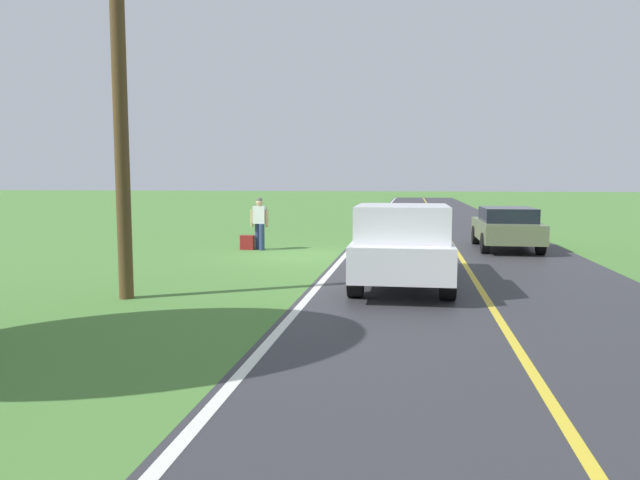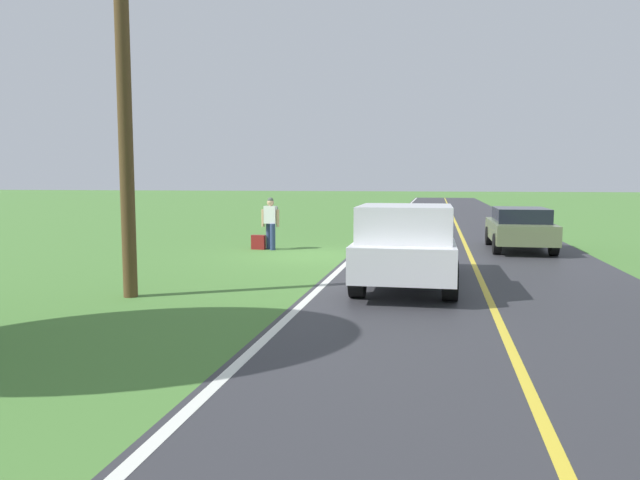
% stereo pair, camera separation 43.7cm
% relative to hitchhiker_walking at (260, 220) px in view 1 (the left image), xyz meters
% --- Properties ---
extents(ground_plane, '(200.00, 200.00, 0.00)m').
position_rel_hitchhiker_walking_xyz_m(ground_plane, '(-1.68, 1.33, -0.98)').
color(ground_plane, '#4C7F38').
extents(road_surface, '(7.35, 120.00, 0.00)m').
position_rel_hitchhiker_walking_xyz_m(road_surface, '(-6.48, 1.33, -0.98)').
color(road_surface, '#333338').
rests_on(road_surface, ground).
extents(lane_edge_line, '(0.16, 117.60, 0.00)m').
position_rel_hitchhiker_walking_xyz_m(lane_edge_line, '(-2.98, 1.33, -0.98)').
color(lane_edge_line, silver).
rests_on(lane_edge_line, ground).
extents(lane_centre_line, '(0.14, 117.60, 0.00)m').
position_rel_hitchhiker_walking_xyz_m(lane_centre_line, '(-6.48, 1.33, -0.98)').
color(lane_centre_line, gold).
rests_on(lane_centre_line, ground).
extents(hitchhiker_walking, '(0.62, 0.52, 1.75)m').
position_rel_hitchhiker_walking_xyz_m(hitchhiker_walking, '(0.00, 0.00, 0.00)').
color(hitchhiker_walking, navy).
rests_on(hitchhiker_walking, ground).
extents(suitcase_carried, '(0.47, 0.22, 0.48)m').
position_rel_hitchhiker_walking_xyz_m(suitcase_carried, '(0.42, 0.06, -0.74)').
color(suitcase_carried, maroon).
rests_on(suitcase_carried, ground).
extents(pickup_truck_passing, '(2.12, 5.41, 1.82)m').
position_rel_hitchhiker_walking_xyz_m(pickup_truck_passing, '(-4.80, 6.09, -0.01)').
color(pickup_truck_passing, silver).
rests_on(pickup_truck_passing, ground).
extents(sedan_near_oncoming, '(1.93, 4.40, 1.41)m').
position_rel_hitchhiker_walking_xyz_m(sedan_near_oncoming, '(-8.16, -1.44, -0.23)').
color(sedan_near_oncoming, '#66754C').
rests_on(sedan_near_oncoming, ground).
extents(utility_pole_roadside, '(0.28, 0.28, 7.95)m').
position_rel_hitchhiker_walking_xyz_m(utility_pole_roadside, '(0.57, 8.34, 3.00)').
color(utility_pole_roadside, brown).
rests_on(utility_pole_roadside, ground).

